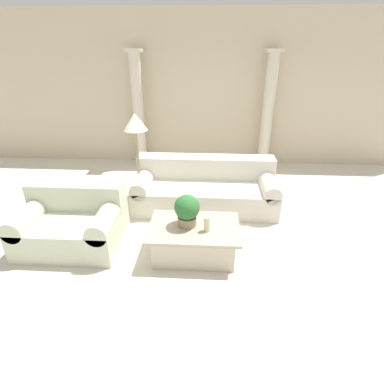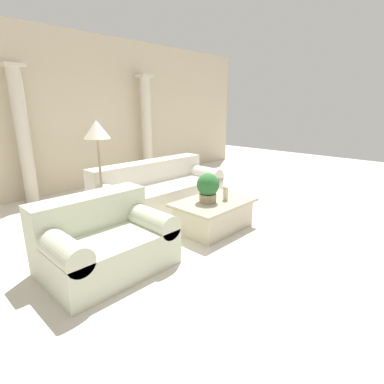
% 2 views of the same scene
% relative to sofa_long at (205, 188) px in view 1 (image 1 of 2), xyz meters
% --- Properties ---
extents(ground_plane, '(16.00, 16.00, 0.00)m').
position_rel_sofa_long_xyz_m(ground_plane, '(-0.21, -0.88, -0.32)').
color(ground_plane, silver).
extents(wall_back, '(10.00, 0.06, 3.20)m').
position_rel_sofa_long_xyz_m(wall_back, '(-0.21, 2.20, 1.28)').
color(wall_back, beige).
rests_on(wall_back, ground_plane).
extents(sofa_long, '(2.35, 0.99, 0.80)m').
position_rel_sofa_long_xyz_m(sofa_long, '(0.00, 0.00, 0.00)').
color(sofa_long, beige).
rests_on(sofa_long, ground_plane).
extents(loveseat, '(1.33, 0.99, 0.80)m').
position_rel_sofa_long_xyz_m(loveseat, '(-1.80, -1.19, 0.01)').
color(loveseat, beige).
rests_on(loveseat, ground_plane).
extents(coffee_table, '(1.16, 0.79, 0.43)m').
position_rel_sofa_long_xyz_m(coffee_table, '(-0.12, -1.38, -0.10)').
color(coffee_table, beige).
rests_on(coffee_table, ground_plane).
extents(potted_plant, '(0.32, 0.32, 0.42)m').
position_rel_sofa_long_xyz_m(potted_plant, '(-0.21, -1.34, 0.33)').
color(potted_plant, '#937F60').
rests_on(potted_plant, coffee_table).
extents(pillar_candle, '(0.08, 0.08, 0.20)m').
position_rel_sofa_long_xyz_m(pillar_candle, '(0.05, -1.47, 0.21)').
color(pillar_candle, beige).
rests_on(pillar_candle, coffee_table).
extents(floor_lamp, '(0.38, 0.38, 1.57)m').
position_rel_sofa_long_xyz_m(floor_lamp, '(-1.12, -0.00, 1.02)').
color(floor_lamp, gray).
rests_on(floor_lamp, ground_plane).
extents(column_left, '(0.33, 0.33, 2.44)m').
position_rel_sofa_long_xyz_m(column_left, '(-1.50, 1.90, 0.93)').
color(column_left, beige).
rests_on(column_left, ground_plane).
extents(column_right, '(0.33, 0.33, 2.44)m').
position_rel_sofa_long_xyz_m(column_right, '(1.27, 1.90, 0.93)').
color(column_right, beige).
rests_on(column_right, ground_plane).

